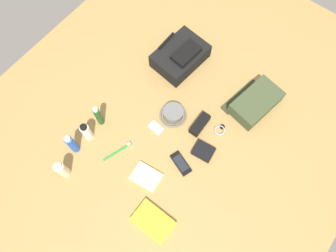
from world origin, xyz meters
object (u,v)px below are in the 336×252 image
(toothpaste_tube, at_px, (87,132))
(wristwatch, at_px, (220,130))
(notepad, at_px, (146,177))
(lotion_bottle, at_px, (62,170))
(bucket_hat, at_px, (173,114))
(shampoo_bottle, at_px, (98,116))
(cell_phone, at_px, (181,163))
(toothbrush, at_px, (119,151))
(paperback_novel, at_px, (153,221))
(sunglasses_case, at_px, (200,124))
(backpack, at_px, (181,56))
(deodorant_spray, at_px, (72,144))
(media_player, at_px, (156,128))
(wallet, at_px, (203,151))
(toiletry_pouch, at_px, (255,102))

(toothpaste_tube, height_order, wristwatch, toothpaste_tube)
(wristwatch, relative_size, notepad, 0.47)
(lotion_bottle, height_order, notepad, lotion_bottle)
(bucket_hat, height_order, lotion_bottle, lotion_bottle)
(shampoo_bottle, height_order, cell_phone, shampoo_bottle)
(wristwatch, xyz_separation_m, toothbrush, (-0.44, 0.37, 0.00))
(paperback_novel, distance_m, sunglasses_case, 0.58)
(backpack, distance_m, toothpaste_tube, 0.71)
(shampoo_bottle, bearing_deg, deodorant_spray, 179.61)
(media_player, bearing_deg, backpack, 19.91)
(shampoo_bottle, xyz_separation_m, wallet, (0.21, -0.56, -0.07))
(backpack, height_order, shampoo_bottle, shampoo_bottle)
(backpack, distance_m, wallet, 0.60)
(cell_phone, height_order, toothbrush, toothbrush)
(cell_phone, distance_m, wallet, 0.14)
(toiletry_pouch, height_order, bucket_hat, toiletry_pouch)
(deodorant_spray, relative_size, sunglasses_case, 1.21)
(toiletry_pouch, height_order, paperback_novel, toiletry_pouch)
(wallet, bearing_deg, bucket_hat, 67.43)
(toiletry_pouch, xyz_separation_m, wristwatch, (-0.25, 0.07, -0.04))
(toothpaste_tube, relative_size, paperback_novel, 0.70)
(backpack, height_order, paperback_novel, backpack)
(lotion_bottle, relative_size, wristwatch, 2.04)
(deodorant_spray, distance_m, shampoo_bottle, 0.20)
(deodorant_spray, height_order, toothpaste_tube, deodorant_spray)
(sunglasses_case, bearing_deg, bucket_hat, 103.40)
(lotion_bottle, xyz_separation_m, deodorant_spray, (0.13, 0.05, 0.01))
(backpack, relative_size, shampoo_bottle, 1.93)
(backpack, bearing_deg, wristwatch, -116.84)
(notepad, bearing_deg, toiletry_pouch, -25.02)
(wristwatch, bearing_deg, toothpaste_tube, 130.43)
(lotion_bottle, height_order, wallet, lotion_bottle)
(notepad, bearing_deg, wallet, -35.09)
(media_player, xyz_separation_m, wristwatch, (0.21, -0.29, 0.00))
(toothbrush, bearing_deg, backpack, 7.03)
(backpack, height_order, bucket_hat, backpack)
(toiletry_pouch, bearing_deg, wallet, 170.41)
(shampoo_bottle, distance_m, media_player, 0.32)
(toiletry_pouch, relative_size, shampoo_bottle, 1.82)
(lotion_bottle, xyz_separation_m, cell_phone, (0.41, -0.45, -0.06))
(toiletry_pouch, relative_size, media_player, 3.60)
(paperback_novel, bearing_deg, bucket_hat, 27.66)
(toiletry_pouch, distance_m, paperback_novel, 0.86)
(bucket_hat, distance_m, notepad, 0.38)
(lotion_bottle, height_order, media_player, lotion_bottle)
(bucket_hat, bearing_deg, backpack, 30.55)
(deodorant_spray, distance_m, notepad, 0.42)
(bucket_hat, bearing_deg, media_player, 166.57)
(toothbrush, bearing_deg, shampoo_bottle, 70.32)
(toiletry_pouch, bearing_deg, toothpaste_tube, 139.12)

